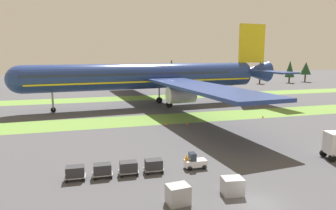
% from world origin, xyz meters
% --- Properties ---
extents(ground_plane, '(400.00, 400.00, 0.00)m').
position_xyz_m(ground_plane, '(0.00, 0.00, 0.00)').
color(ground_plane, '#47474C').
extents(grass_strip_near, '(320.00, 10.26, 0.01)m').
position_xyz_m(grass_strip_near, '(0.00, 37.90, 0.00)').
color(grass_strip_near, olive).
rests_on(grass_strip_near, ground).
extents(grass_strip_far, '(320.00, 10.26, 0.01)m').
position_xyz_m(grass_strip_far, '(0.00, 70.43, 0.00)').
color(grass_strip_far, olive).
rests_on(grass_strip_far, ground).
extents(airliner, '(70.72, 86.85, 22.23)m').
position_xyz_m(airliner, '(3.68, 54.38, 7.96)').
color(airliner, navy).
rests_on(airliner, ground).
extents(baggage_tug, '(2.64, 1.37, 1.97)m').
position_xyz_m(baggage_tug, '(-2.50, 9.66, 0.81)').
color(baggage_tug, silver).
rests_on(baggage_tug, ground).
extents(cargo_dolly_lead, '(2.24, 1.56, 1.55)m').
position_xyz_m(cargo_dolly_lead, '(-7.53, 9.81, 0.92)').
color(cargo_dolly_lead, '#A3A3A8').
rests_on(cargo_dolly_lead, ground).
extents(cargo_dolly_second, '(2.24, 1.56, 1.55)m').
position_xyz_m(cargo_dolly_second, '(-10.42, 9.89, 0.92)').
color(cargo_dolly_second, '#A3A3A8').
rests_on(cargo_dolly_second, ground).
extents(cargo_dolly_third, '(2.24, 1.56, 1.55)m').
position_xyz_m(cargo_dolly_third, '(-13.32, 9.97, 0.92)').
color(cargo_dolly_third, '#A3A3A8').
rests_on(cargo_dolly_third, ground).
extents(cargo_dolly_fourth, '(2.24, 1.56, 1.55)m').
position_xyz_m(cargo_dolly_fourth, '(-16.22, 10.06, 0.92)').
color(cargo_dolly_fourth, '#A3A3A8').
rests_on(cargo_dolly_fourth, ground).
extents(ground_crew_marshaller, '(0.36, 0.52, 1.74)m').
position_xyz_m(ground_crew_marshaller, '(-3.52, 9.80, 0.95)').
color(ground_crew_marshaller, black).
rests_on(ground_crew_marshaller, ground).
extents(uld_container_0, '(2.16, 1.80, 1.80)m').
position_xyz_m(uld_container_0, '(-7.09, 1.94, 0.90)').
color(uld_container_0, '#A3A3A8').
rests_on(uld_container_0, ground).
extents(uld_container_1, '(2.18, 1.83, 1.68)m').
position_xyz_m(uld_container_1, '(-1.40, 2.32, 0.84)').
color(uld_container_1, '#A3A3A8').
rests_on(uld_container_1, ground).
extents(taxiway_marker_0, '(0.44, 0.44, 0.48)m').
position_xyz_m(taxiway_marker_0, '(0.26, 32.42, 0.24)').
color(taxiway_marker_0, orange).
rests_on(taxiway_marker_0, ground).
extents(taxiway_marker_1, '(0.44, 0.44, 0.50)m').
position_xyz_m(taxiway_marker_1, '(22.04, 33.02, 0.25)').
color(taxiway_marker_1, orange).
rests_on(taxiway_marker_1, ground).
extents(taxiway_marker_2, '(0.44, 0.44, 0.48)m').
position_xyz_m(taxiway_marker_2, '(4.31, 31.64, 0.24)').
color(taxiway_marker_2, orange).
rests_on(taxiway_marker_2, ground).
extents(distant_tree_line, '(191.61, 10.26, 12.14)m').
position_xyz_m(distant_tree_line, '(-2.48, 102.76, 6.68)').
color(distant_tree_line, '#4C3823').
rests_on(distant_tree_line, ground).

